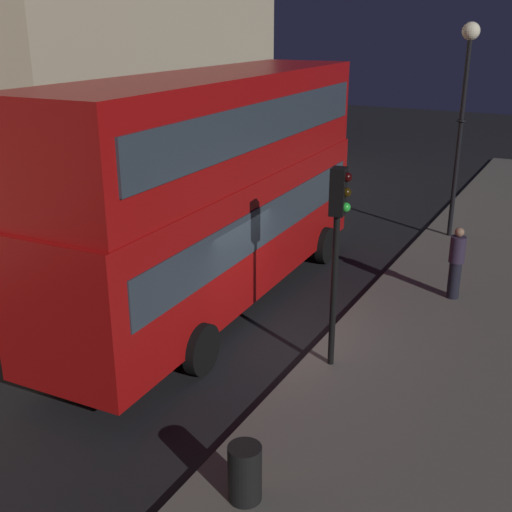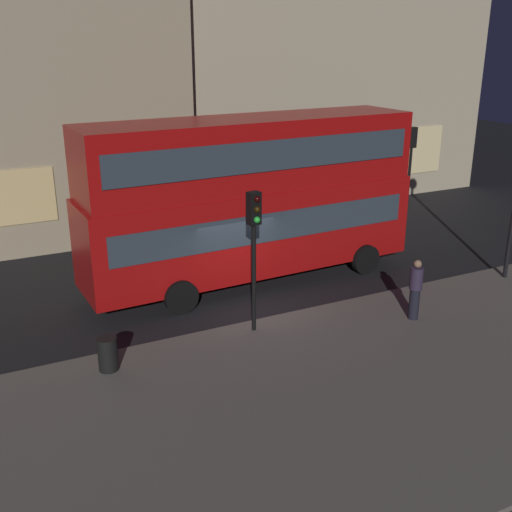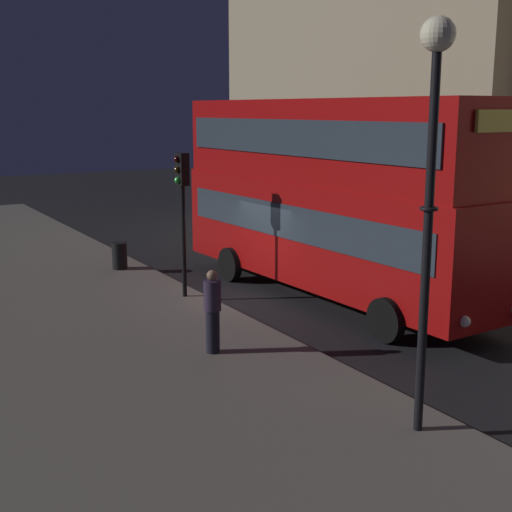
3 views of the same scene
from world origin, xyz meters
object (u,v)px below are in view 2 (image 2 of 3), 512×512
traffic_light_near_kerb (254,233)px  traffic_light_far_side (411,155)px  pedestrian (415,289)px  litter_bin (108,354)px  double_decker_bus (251,193)px

traffic_light_near_kerb → traffic_light_far_side: traffic_light_far_side is taller
pedestrian → litter_bin: (-8.39, 1.02, -0.48)m
traffic_light_near_kerb → litter_bin: 4.70m
traffic_light_near_kerb → double_decker_bus: bearing=56.5°
traffic_light_near_kerb → pedestrian: size_ratio=2.19×
double_decker_bus → traffic_light_far_side: 9.52m
traffic_light_near_kerb → litter_bin: traffic_light_near_kerb is taller
traffic_light_far_side → double_decker_bus: bearing=32.3°
traffic_light_near_kerb → pedestrian: (4.34, -1.36, -1.86)m
double_decker_bus → litter_bin: (-5.70, -3.87, -2.44)m
double_decker_bus → litter_bin: size_ratio=13.29×
double_decker_bus → traffic_light_far_side: double_decker_bus is taller
pedestrian → traffic_light_near_kerb: bearing=105.9°
pedestrian → double_decker_bus: bearing=62.2°
traffic_light_near_kerb → pedestrian: 4.91m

